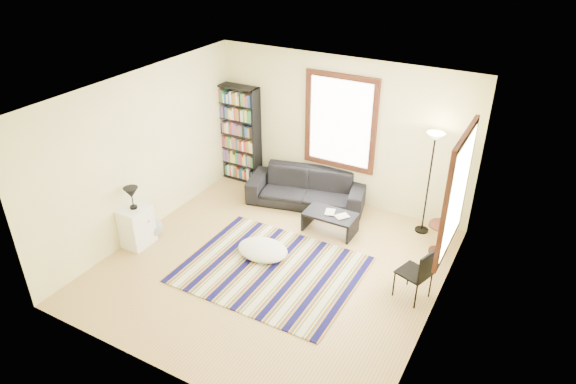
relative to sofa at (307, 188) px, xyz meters
The scene contains 21 objects.
floor 2.13m from the sofa, 77.72° to the right, with size 5.00×5.00×0.10m, color tan.
ceiling 3.28m from the sofa, 77.72° to the right, with size 5.00×5.00×0.10m, color white.
wall_back 1.27m from the sofa, 48.24° to the left, with size 5.00×0.10×2.80m, color beige.
wall_front 4.75m from the sofa, 84.46° to the right, with size 5.00×0.10×2.80m, color beige.
wall_left 3.13m from the sofa, 135.74° to the right, with size 0.10×5.00×2.80m, color beige.
wall_right 3.79m from the sofa, 34.38° to the right, with size 0.10×5.00×2.80m, color beige.
window_back 1.42m from the sofa, 43.26° to the left, with size 1.20×0.06×1.60m, color white.
window_right 3.42m from the sofa, 23.20° to the right, with size 0.06×1.20×1.60m, color white.
rug 2.24m from the sofa, 77.48° to the right, with size 2.70×2.16×0.02m, color #0C0C3E.
sofa is the anchor object (origin of this frame).
bookshelf 1.85m from the sofa, behind, with size 0.90×0.30×2.00m, color black.
coffee_table 1.08m from the sofa, 40.34° to the right, with size 0.90×0.50×0.36m, color black.
book_a 1.00m from the sofa, 44.05° to the right, with size 0.22×0.16×0.02m, color beige.
book_b 1.17m from the sofa, 33.68° to the right, with size 0.17×0.23×0.02m, color beige.
floor_cushion 1.91m from the sofa, 85.13° to the right, with size 0.86×0.65×0.22m, color white.
floor_lamp 2.32m from the sofa, ahead, with size 0.30×0.30×1.86m, color black, non-canonical shape.
side_table 2.68m from the sofa, ahead, with size 0.40×0.40×0.54m, color #401810.
folding_chair 3.11m from the sofa, 33.38° to the right, with size 0.42×0.40×0.86m, color black.
white_cabinet 3.21m from the sofa, 125.28° to the right, with size 0.38×0.50×0.70m, color white.
table_lamp 3.26m from the sofa, 125.28° to the right, with size 0.24×0.24×0.38m, color black, non-canonical shape.
dog 2.97m from the sofa, 127.69° to the right, with size 0.39×0.55×0.55m, color silver, non-canonical shape.
Camera 1 is at (3.41, -5.67, 4.99)m, focal length 32.00 mm.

